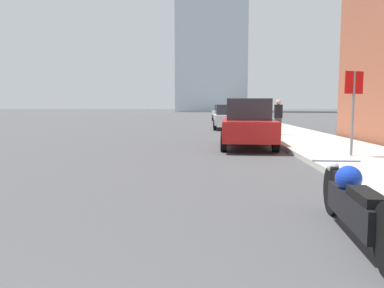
# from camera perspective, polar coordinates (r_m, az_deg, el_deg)

# --- Properties ---
(sidewalk) EXTENTS (3.33, 240.00, 0.15)m
(sidewalk) POSITION_cam_1_polar(r_m,az_deg,el_deg) (40.21, 8.44, 3.69)
(sidewalk) COLOR #B2ADA3
(sidewalk) RESTS_ON ground_plane
(motorcycle) EXTENTS (0.62, 2.63, 0.79)m
(motorcycle) POSITION_cam_1_polar(r_m,az_deg,el_deg) (4.62, 23.55, -8.34)
(motorcycle) COLOR black
(motorcycle) RESTS_ON ground_plane
(parked_car_red) EXTENTS (2.07, 4.69, 1.75)m
(parked_car_red) POSITION_cam_1_polar(r_m,az_deg,el_deg) (13.70, 8.47, 3.11)
(parked_car_red) COLOR red
(parked_car_red) RESTS_ON ground_plane
(parked_car_white) EXTENTS (1.88, 4.37, 1.57)m
(parked_car_white) POSITION_cam_1_polar(r_m,az_deg,el_deg) (24.59, 5.44, 4.12)
(parked_car_white) COLOR silver
(parked_car_white) RESTS_ON ground_plane
(parked_car_silver) EXTENTS (1.90, 4.10, 1.64)m
(parked_car_silver) POSITION_cam_1_polar(r_m,az_deg,el_deg) (37.41, 4.53, 4.74)
(parked_car_silver) COLOR #BCBCC1
(parked_car_silver) RESTS_ON ground_plane
(stop_sign) EXTENTS (0.57, 0.26, 2.27)m
(stop_sign) POSITION_cam_1_polar(r_m,az_deg,el_deg) (11.00, 23.38, 6.39)
(stop_sign) COLOR slate
(stop_sign) RESTS_ON sidewalk
(pedestrian) EXTENTS (0.36, 0.23, 1.65)m
(pedestrian) POSITION_cam_1_polar(r_m,az_deg,el_deg) (18.01, 13.00, 4.04)
(pedestrian) COLOR #38383D
(pedestrian) RESTS_ON sidewalk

